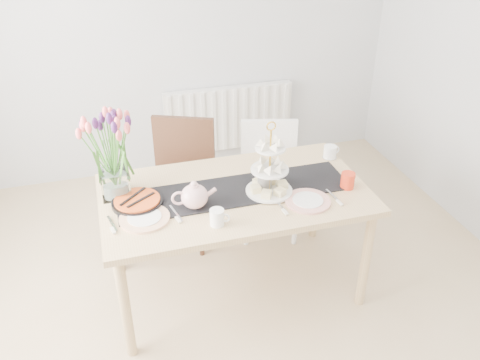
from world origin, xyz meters
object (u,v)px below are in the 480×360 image
object	(u,v)px
cream_jug	(330,152)
mug_white	(217,217)
plate_left	(144,218)
dining_table	(235,202)
cake_stand	(270,175)
chair_brown	(182,172)
mug_orange	(348,180)
teapot	(195,196)
tart_tin	(137,202)
plate_right	(308,201)
radiator	(229,118)
tulip_vase	(110,145)
chair_white	(269,170)
mug_grey	(265,183)

from	to	relation	value
cream_jug	mug_white	xyz separation A→B (m)	(-0.92, -0.53, 0.00)
plate_left	dining_table	bearing A→B (deg)	13.89
cake_stand	dining_table	bearing A→B (deg)	160.88
dining_table	chair_brown	size ratio (longest dim) A/B	1.75
mug_orange	teapot	bearing A→B (deg)	151.89
cream_jug	tart_tin	xyz separation A→B (m)	(-1.31, -0.21, -0.03)
plate_right	radiator	bearing A→B (deg)	88.60
tulip_vase	teapot	distance (m)	0.56
chair_white	tart_tin	xyz separation A→B (m)	(-1.02, -0.59, 0.28)
dining_table	cake_stand	distance (m)	0.28
cake_stand	tart_tin	world-z (taller)	cake_stand
plate_left	plate_right	xyz separation A→B (m)	(0.94, -0.09, -0.00)
tulip_vase	mug_grey	xyz separation A→B (m)	(0.86, -0.20, -0.28)
radiator	mug_grey	size ratio (longest dim) A/B	11.91
tulip_vase	plate_left	distance (m)	0.46
mug_orange	chair_brown	bearing A→B (deg)	110.24
chair_brown	cake_stand	bearing A→B (deg)	-39.51
plate_left	chair_white	bearing A→B (deg)	37.07
plate_right	plate_left	bearing A→B (deg)	174.32
cake_stand	plate_right	distance (m)	0.27
chair_white	chair_brown	bearing A→B (deg)	-172.50
cream_jug	tart_tin	bearing A→B (deg)	179.07
tulip_vase	tart_tin	world-z (taller)	tulip_vase
dining_table	teapot	world-z (taller)	teapot
cake_stand	mug_grey	distance (m)	0.08
teapot	chair_white	bearing A→B (deg)	49.34
teapot	plate_right	bearing A→B (deg)	-7.29
chair_white	plate_right	distance (m)	0.89
dining_table	cake_stand	world-z (taller)	cake_stand
teapot	mug_orange	xyz separation A→B (m)	(0.94, -0.04, -0.03)
mug_white	mug_orange	bearing A→B (deg)	33.08
teapot	mug_grey	size ratio (longest dim) A/B	2.47
plate_left	plate_right	size ratio (longest dim) A/B	1.05
teapot	mug_orange	bearing A→B (deg)	1.23
chair_brown	cake_stand	xyz separation A→B (m)	(0.40, -0.77, 0.34)
mug_orange	plate_right	xyz separation A→B (m)	(-0.29, -0.08, -0.04)
tart_tin	mug_white	distance (m)	0.51
chair_brown	plate_right	xyz separation A→B (m)	(0.58, -0.93, 0.22)
radiator	chair_white	bearing A→B (deg)	-89.03
radiator	tart_tin	size ratio (longest dim) A/B	4.06
dining_table	mug_white	distance (m)	0.37
mug_orange	plate_right	size ratio (longest dim) A/B	0.37
tulip_vase	dining_table	bearing A→B (deg)	-13.49
mug_grey	radiator	bearing A→B (deg)	46.66
mug_grey	plate_left	distance (m)	0.74
radiator	teapot	distance (m)	1.99
chair_brown	mug_white	bearing A→B (deg)	-65.73
chair_white	tulip_vase	xyz separation A→B (m)	(-1.13, -0.45, 0.59)
plate_right	mug_grey	bearing A→B (deg)	135.81
tart_tin	chair_brown	bearing A→B (deg)	61.11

